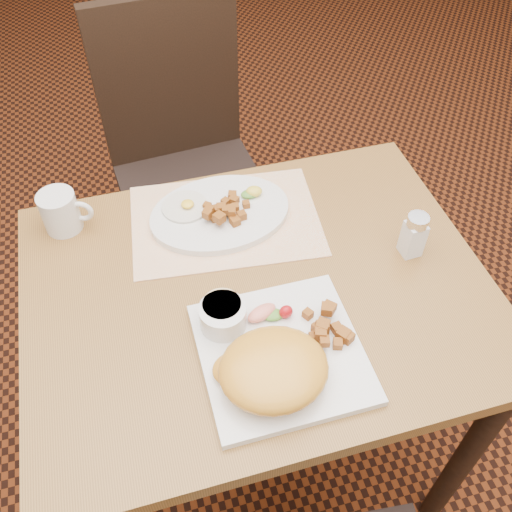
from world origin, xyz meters
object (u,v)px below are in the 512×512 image
object	(u,v)px
plate_square	(281,353)
chair_far	(184,153)
salt_shaker	(414,234)
coffee_mug	(61,212)
plate_oval	(220,213)
table	(258,319)

from	to	relation	value
plate_square	chair_far	bearing A→B (deg)	91.55
chair_far	salt_shaker	xyz separation A→B (m)	(0.35, -0.71, 0.26)
chair_far	coffee_mug	bearing A→B (deg)	49.66
plate_square	salt_shaker	xyz separation A→B (m)	(0.33, 0.16, 0.04)
plate_oval	salt_shaker	world-z (taller)	salt_shaker
plate_oval	plate_square	bearing A→B (deg)	-86.52
plate_square	plate_oval	bearing A→B (deg)	93.48
coffee_mug	salt_shaker	bearing A→B (deg)	-21.55
plate_oval	table	bearing A→B (deg)	-82.70
table	coffee_mug	world-z (taller)	coffee_mug
plate_square	plate_oval	distance (m)	0.37
plate_square	coffee_mug	size ratio (longest dim) A/B	2.58
plate_oval	chair_far	bearing A→B (deg)	90.15
plate_oval	coffee_mug	world-z (taller)	coffee_mug
table	salt_shaker	xyz separation A→B (m)	(0.32, 0.00, 0.16)
chair_far	plate_square	world-z (taller)	chair_far
plate_square	coffee_mug	world-z (taller)	coffee_mug
table	plate_oval	world-z (taller)	plate_oval
table	chair_far	size ratio (longest dim) A/B	0.93
table	salt_shaker	bearing A→B (deg)	0.61
plate_oval	salt_shaker	xyz separation A→B (m)	(0.35, -0.20, 0.04)
salt_shaker	coffee_mug	bearing A→B (deg)	158.45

